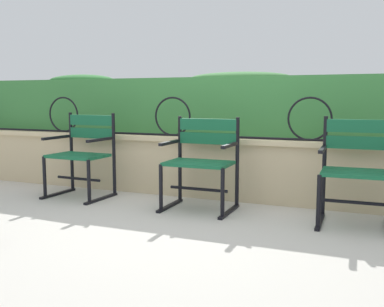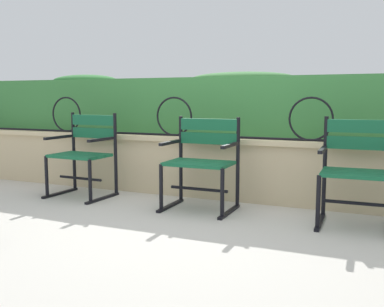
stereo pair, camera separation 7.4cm
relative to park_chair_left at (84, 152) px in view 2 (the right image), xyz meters
The scene contains 7 objects.
ground_plane 1.48m from the park_chair_left, 15.10° to the right, with size 60.00×60.00×0.00m, color #BCB7AD.
stone_wall 1.46m from the park_chair_left, 21.08° to the left, with size 8.33×0.41×0.63m.
iron_arch_fence 1.10m from the park_chair_left, 25.31° to the left, with size 7.77×0.02×0.42m.
hedge_row 1.81m from the park_chair_left, 36.30° to the left, with size 8.17×0.66×0.77m.
park_chair_left is the anchor object (origin of this frame).
park_chair_centre 1.36m from the park_chair_left, ahead, with size 0.63×0.52×0.86m.
park_chair_right 2.72m from the park_chair_left, ahead, with size 0.58×0.54×0.88m.
Camera 2 is at (1.57, -3.48, 1.04)m, focal length 41.78 mm.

